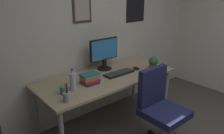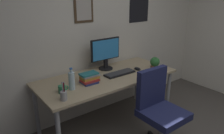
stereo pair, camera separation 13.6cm
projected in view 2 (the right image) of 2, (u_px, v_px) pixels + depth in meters
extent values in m
cube|color=silver|center=(96.00, 26.00, 3.06)|extent=(4.40, 0.08, 2.60)
cube|color=#4C3823|center=(84.00, 9.00, 2.82)|extent=(0.28, 0.02, 0.34)
cube|color=beige|center=(84.00, 9.00, 2.81)|extent=(0.22, 0.00, 0.28)
cube|color=black|center=(139.00, 4.00, 3.38)|extent=(0.40, 0.01, 0.56)
cube|color=tan|center=(107.00, 77.00, 2.81)|extent=(1.82, 0.79, 0.03)
cylinder|color=#9EA0A5|center=(168.00, 94.00, 3.16)|extent=(0.05, 0.05, 0.70)
cylinder|color=#9EA0A5|center=(37.00, 112.00, 2.70)|extent=(0.05, 0.05, 0.70)
cylinder|color=#9EA0A5|center=(136.00, 80.00, 3.67)|extent=(0.05, 0.05, 0.70)
cube|color=#1E234C|center=(163.00, 114.00, 2.43)|extent=(0.46, 0.46, 0.08)
cube|color=#1E234C|center=(152.00, 87.00, 2.49)|extent=(0.42, 0.07, 0.45)
cylinder|color=#9EA0A5|center=(162.00, 133.00, 2.51)|extent=(0.06, 0.06, 0.42)
cylinder|color=black|center=(149.00, 133.00, 2.83)|extent=(0.04, 0.04, 0.04)
cylinder|color=black|center=(106.00, 68.00, 3.06)|extent=(0.20, 0.20, 0.01)
cube|color=black|center=(106.00, 64.00, 3.04)|extent=(0.05, 0.04, 0.12)
cube|color=black|center=(105.00, 49.00, 2.97)|extent=(0.46, 0.02, 0.30)
cube|color=#338CD8|center=(106.00, 49.00, 2.96)|extent=(0.43, 0.00, 0.27)
cube|color=black|center=(120.00, 73.00, 2.86)|extent=(0.43, 0.15, 0.02)
cube|color=#38383A|center=(120.00, 72.00, 2.86)|extent=(0.41, 0.13, 0.00)
ellipsoid|color=black|center=(138.00, 69.00, 3.01)|extent=(0.06, 0.11, 0.04)
cylinder|color=silver|center=(72.00, 81.00, 2.39)|extent=(0.07, 0.07, 0.20)
cylinder|color=silver|center=(71.00, 71.00, 2.35)|extent=(0.03, 0.03, 0.04)
cylinder|color=#2659B2|center=(71.00, 69.00, 2.34)|extent=(0.03, 0.03, 0.01)
cylinder|color=#2D8C59|center=(62.00, 89.00, 2.32)|extent=(0.08, 0.08, 0.09)
torus|color=#2D8C59|center=(66.00, 88.00, 2.35)|extent=(0.05, 0.01, 0.05)
cylinder|color=brown|center=(154.00, 68.00, 2.97)|extent=(0.11, 0.11, 0.07)
sphere|color=#2D6B33|center=(155.00, 62.00, 2.94)|extent=(0.13, 0.13, 0.13)
ellipsoid|color=#287A38|center=(152.00, 60.00, 2.94)|extent=(0.07, 0.08, 0.02)
ellipsoid|color=#287A38|center=(155.00, 61.00, 2.98)|extent=(0.07, 0.08, 0.02)
ellipsoid|color=#287A38|center=(155.00, 62.00, 2.90)|extent=(0.08, 0.07, 0.02)
cylinder|color=#9EA0A5|center=(64.00, 96.00, 2.16)|extent=(0.07, 0.07, 0.09)
cylinder|color=#263FBF|center=(64.00, 88.00, 2.15)|extent=(0.01, 0.01, 0.13)
cylinder|color=red|center=(64.00, 89.00, 2.13)|extent=(0.01, 0.01, 0.13)
cylinder|color=black|center=(64.00, 89.00, 2.13)|extent=(0.01, 0.01, 0.13)
cylinder|color=#9EA0A5|center=(64.00, 88.00, 2.14)|extent=(0.01, 0.03, 0.14)
cylinder|color=#9EA0A5|center=(63.00, 88.00, 2.13)|extent=(0.01, 0.02, 0.14)
cube|color=navy|center=(89.00, 82.00, 2.58)|extent=(0.18, 0.17, 0.02)
cube|color=#B22D28|center=(90.00, 80.00, 2.58)|extent=(0.20, 0.14, 0.02)
cube|color=gold|center=(90.00, 77.00, 2.60)|extent=(0.21, 0.14, 0.03)
cube|color=gray|center=(90.00, 75.00, 2.58)|extent=(0.22, 0.12, 0.02)
cube|color=#26727A|center=(89.00, 74.00, 2.57)|extent=(0.21, 0.13, 0.02)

